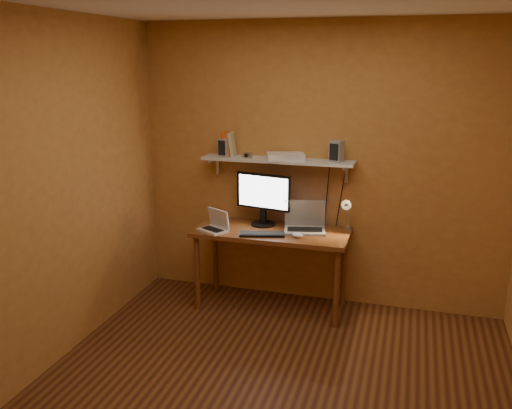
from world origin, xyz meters
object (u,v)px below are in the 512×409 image
(wall_shelf, at_px, (277,160))
(mouse, at_px, (298,235))
(shelf_camera, at_px, (247,155))
(speaker_left, at_px, (225,147))
(laptop, at_px, (305,223))
(speaker_right, at_px, (337,151))
(keyboard, at_px, (262,234))
(desk, at_px, (271,239))
(desk_lamp, at_px, (347,210))
(netbook, at_px, (215,225))
(monitor, at_px, (263,197))
(router, at_px, (286,156))

(wall_shelf, distance_m, mouse, 0.73)
(mouse, xyz_separation_m, shelf_camera, (-0.54, 0.27, 0.64))
(speaker_left, relative_size, shelf_camera, 1.73)
(laptop, bearing_deg, speaker_right, 12.50)
(speaker_left, bearing_deg, keyboard, -19.13)
(speaker_right, distance_m, shelf_camera, 0.81)
(laptop, bearing_deg, desk, -174.12)
(desk, bearing_deg, speaker_right, 20.69)
(desk, height_order, keyboard, keyboard)
(keyboard, height_order, desk_lamp, desk_lamp)
(netbook, bearing_deg, speaker_right, 47.47)
(shelf_camera, bearing_deg, speaker_left, 169.53)
(monitor, xyz_separation_m, speaker_left, (-0.38, 0.04, 0.44))
(monitor, xyz_separation_m, keyboard, (0.08, -0.30, -0.26))
(monitor, relative_size, netbook, 1.72)
(router, bearing_deg, mouse, -58.78)
(desk, xyz_separation_m, wall_shelf, (0.00, 0.19, 0.69))
(shelf_camera, relative_size, router, 0.30)
(speaker_left, height_order, speaker_right, speaker_right)
(monitor, bearing_deg, wall_shelf, 34.98)
(router, bearing_deg, desk, -113.41)
(desk, relative_size, keyboard, 3.53)
(shelf_camera, bearing_deg, desk_lamp, -0.48)
(speaker_left, bearing_deg, monitor, 12.12)
(monitor, relative_size, desk_lamp, 1.43)
(monitor, height_order, mouse, monitor)
(desk, relative_size, laptop, 3.40)
(desk, height_order, router, router)
(monitor, bearing_deg, speaker_left, -174.30)
(netbook, distance_m, mouse, 0.76)
(shelf_camera, bearing_deg, speaker_right, 4.81)
(wall_shelf, bearing_deg, keyboard, -96.96)
(shelf_camera, bearing_deg, netbook, -126.90)
(monitor, distance_m, shelf_camera, 0.41)
(speaker_right, height_order, shelf_camera, speaker_right)
(monitor, distance_m, mouse, 0.54)
(speaker_right, height_order, router, speaker_right)
(desk, height_order, netbook, netbook)
(wall_shelf, relative_size, monitor, 2.62)
(desk_lamp, distance_m, speaker_left, 1.27)
(desk, distance_m, speaker_left, 0.96)
(wall_shelf, height_order, speaker_left, speaker_left)
(monitor, relative_size, keyboard, 1.35)
(desk, bearing_deg, speaker_left, 160.63)
(monitor, height_order, shelf_camera, shelf_camera)
(desk_lamp, height_order, speaker_left, speaker_left)
(laptop, xyz_separation_m, mouse, (-0.02, -0.22, -0.05))
(desk, relative_size, router, 4.21)
(speaker_right, bearing_deg, wall_shelf, -161.12)
(shelf_camera, bearing_deg, keyboard, -52.30)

